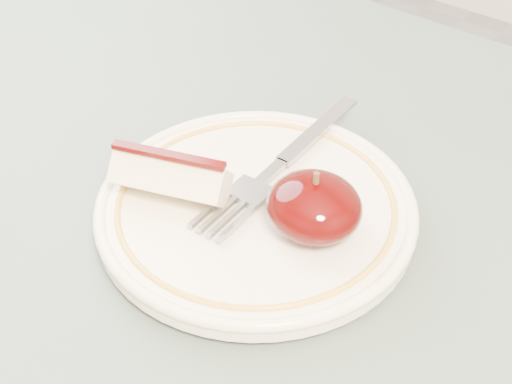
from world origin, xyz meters
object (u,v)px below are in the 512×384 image
Objects in this scene: plate at (256,207)px; apple_half at (314,206)px; fork at (281,163)px; table at (143,365)px.

plate is 0.05m from apple_half.
fork is (-0.01, 0.04, 0.01)m from plate.
fork is at bearing 145.44° from apple_half.
apple_half is 0.07m from fork.
table is 14.13× the size of apple_half.
plate is (0.03, 0.10, 0.10)m from table.
apple_half is 0.33× the size of fork.
apple_half reaches higher than plate.
apple_half reaches higher than fork.
apple_half is at bearing -128.01° from fork.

